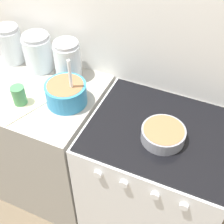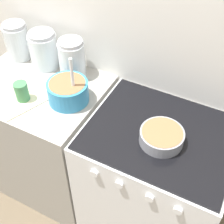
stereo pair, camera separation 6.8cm
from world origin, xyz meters
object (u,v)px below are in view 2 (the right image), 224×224
baking_pan (162,136)px  storage_jar_middle (44,52)px  mixing_bowl (68,90)px  storage_jar_right (72,61)px  stove (153,184)px  storage_jar_left (18,43)px  tin_can (22,92)px

baking_pan → storage_jar_middle: bearing=163.6°
mixing_bowl → storage_jar_middle: 0.35m
baking_pan → storage_jar_right: bearing=159.0°
stove → baking_pan: size_ratio=4.35×
mixing_bowl → storage_jar_left: (-0.48, 0.20, 0.03)m
baking_pan → mixing_bowl: bearing=175.3°
storage_jar_left → storage_jar_right: (0.39, -0.00, -0.00)m
stove → storage_jar_middle: 0.99m
baking_pan → storage_jar_right: (-0.63, 0.24, 0.06)m
storage_jar_left → tin_can: bearing=-48.6°
stove → storage_jar_middle: (-0.81, 0.19, 0.54)m
storage_jar_middle → storage_jar_right: size_ratio=0.98×
baking_pan → storage_jar_middle: size_ratio=0.94×
baking_pan → tin_can: tin_can is taller
baking_pan → tin_can: 0.75m
stove → storage_jar_right: (-0.61, 0.19, 0.54)m
storage_jar_middle → tin_can: size_ratio=2.01×
storage_jar_left → mixing_bowl: bearing=-22.3°
mixing_bowl → baking_pan: mixing_bowl is taller
storage_jar_right → mixing_bowl: bearing=-63.5°
storage_jar_middle → storage_jar_right: (0.19, -0.00, 0.00)m
stove → storage_jar_middle: bearing=166.7°
stove → storage_jar_right: size_ratio=4.00×
stove → storage_jar_middle: size_ratio=4.07×
mixing_bowl → storage_jar_left: 0.52m
stove → tin_can: (-0.73, -0.12, 0.50)m
mixing_bowl → tin_can: bearing=-153.0°
storage_jar_left → storage_jar_middle: (0.19, 0.00, -0.00)m
mixing_bowl → storage_jar_middle: size_ratio=1.26×
mixing_bowl → tin_can: size_ratio=2.53×
storage_jar_right → storage_jar_middle: bearing=180.0°
stove → storage_jar_left: storage_jar_left is taller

